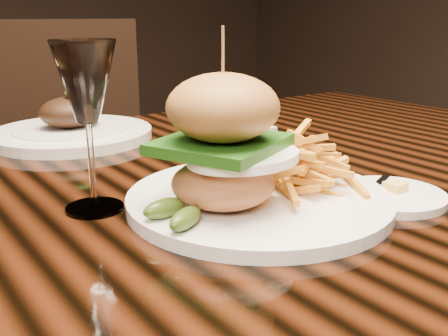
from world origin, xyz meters
TOP-DOWN VIEW (x-y plane):
  - dining_table at (0.00, 0.00)m, footprint 1.60×0.90m
  - burger_plate at (0.02, -0.14)m, footprint 0.31×0.31m
  - side_saucer at (0.18, -0.22)m, footprint 0.13×0.13m
  - ramekin at (0.18, 0.08)m, footprint 0.10×0.10m
  - wine_glass at (-0.13, -0.04)m, footprint 0.07×0.07m
  - far_dish at (-0.03, 0.32)m, footprint 0.28×0.28m
  - chair_far at (0.17, 0.89)m, footprint 0.55×0.56m

SIDE VIEW (x-z plane):
  - chair_far at x=0.17m, z-range 0.06..1.01m
  - dining_table at x=0.00m, z-range 0.30..1.05m
  - side_saucer at x=0.18m, z-range 0.75..0.77m
  - far_dish at x=-0.03m, z-range 0.72..0.81m
  - ramekin at x=0.18m, z-range 0.75..0.79m
  - burger_plate at x=0.02m, z-range 0.70..0.91m
  - wine_glass at x=-0.13m, z-range 0.80..0.99m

